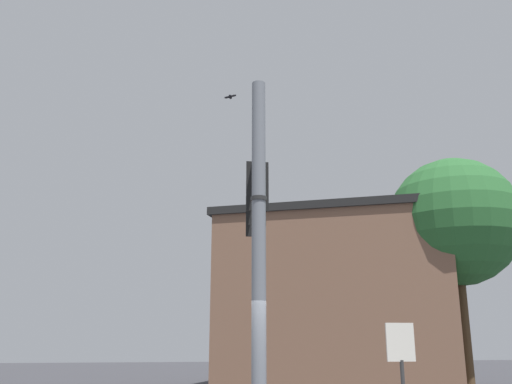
{
  "coord_description": "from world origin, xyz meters",
  "views": [
    {
      "loc": [
        -1.82,
        -10.39,
        1.77
      ],
      "look_at": [
        0.38,
        2.58,
        5.33
      ],
      "focal_mm": 38.69,
      "sensor_mm": 36.0,
      "label": 1
    }
  ],
  "objects_px": {
    "traffic_light_mid_inner": "(255,204)",
    "street_name_sign": "(258,203)",
    "traffic_light_nearest_pole": "(256,188)",
    "traffic_light_mid_outer": "(254,218)",
    "historical_marker": "(401,360)",
    "bird_flying": "(230,97)"
  },
  "relations": [
    {
      "from": "street_name_sign",
      "to": "bird_flying",
      "type": "relative_size",
      "value": 3.69
    },
    {
      "from": "traffic_light_mid_inner",
      "to": "bird_flying",
      "type": "distance_m",
      "value": 3.45
    },
    {
      "from": "traffic_light_mid_outer",
      "to": "bird_flying",
      "type": "xyz_separation_m",
      "value": [
        -0.9,
        -1.19,
        3.35
      ]
    },
    {
      "from": "traffic_light_nearest_pole",
      "to": "bird_flying",
      "type": "relative_size",
      "value": 3.76
    },
    {
      "from": "traffic_light_nearest_pole",
      "to": "street_name_sign",
      "type": "distance_m",
      "value": 2.22
    },
    {
      "from": "traffic_light_nearest_pole",
      "to": "traffic_light_mid_outer",
      "type": "xyz_separation_m",
      "value": [
        0.49,
        3.32,
        0.0
      ]
    },
    {
      "from": "traffic_light_nearest_pole",
      "to": "street_name_sign",
      "type": "xyz_separation_m",
      "value": [
        -0.3,
        -2.01,
        -0.88
      ]
    },
    {
      "from": "historical_marker",
      "to": "traffic_light_mid_outer",
      "type": "bearing_deg",
      "value": 113.18
    },
    {
      "from": "traffic_light_mid_inner",
      "to": "street_name_sign",
      "type": "relative_size",
      "value": 1.02
    },
    {
      "from": "traffic_light_mid_outer",
      "to": "historical_marker",
      "type": "xyz_separation_m",
      "value": [
        2.18,
        -5.09,
        -3.96
      ]
    },
    {
      "from": "traffic_light_mid_inner",
      "to": "historical_marker",
      "type": "relative_size",
      "value": 0.62
    },
    {
      "from": "traffic_light_nearest_pole",
      "to": "traffic_light_mid_inner",
      "type": "relative_size",
      "value": 1.0
    },
    {
      "from": "street_name_sign",
      "to": "bird_flying",
      "type": "distance_m",
      "value": 5.92
    },
    {
      "from": "traffic_light_nearest_pole",
      "to": "street_name_sign",
      "type": "bearing_deg",
      "value": -98.34
    },
    {
      "from": "street_name_sign",
      "to": "historical_marker",
      "type": "bearing_deg",
      "value": 4.82
    },
    {
      "from": "traffic_light_nearest_pole",
      "to": "traffic_light_mid_outer",
      "type": "height_order",
      "value": "same"
    },
    {
      "from": "traffic_light_nearest_pole",
      "to": "traffic_light_mid_outer",
      "type": "distance_m",
      "value": 3.36
    },
    {
      "from": "traffic_light_nearest_pole",
      "to": "historical_marker",
      "type": "height_order",
      "value": "traffic_light_nearest_pole"
    },
    {
      "from": "traffic_light_mid_outer",
      "to": "historical_marker",
      "type": "distance_m",
      "value": 6.8
    },
    {
      "from": "street_name_sign",
      "to": "historical_marker",
      "type": "relative_size",
      "value": 0.61
    },
    {
      "from": "traffic_light_nearest_pole",
      "to": "traffic_light_mid_inner",
      "type": "xyz_separation_m",
      "value": [
        0.25,
        1.66,
        0.0
      ]
    },
    {
      "from": "traffic_light_mid_inner",
      "to": "street_name_sign",
      "type": "xyz_separation_m",
      "value": [
        -0.54,
        -3.68,
        -0.88
      ]
    }
  ]
}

